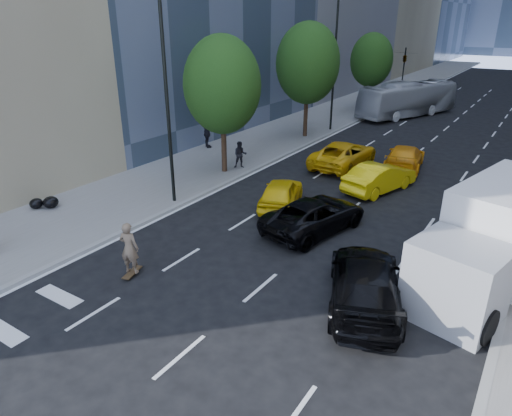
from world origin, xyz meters
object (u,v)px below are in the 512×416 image
Objects in this scene: skateboarder at (130,251)px; black_sedan_lincoln at (315,215)px; black_sedan_mercedes at (365,282)px; city_bus at (408,99)px; box_truck at (496,238)px.

skateboarder is 7.73m from black_sedan_lincoln.
black_sedan_mercedes is 0.49× the size of city_bus.
box_truck is at bearing -172.37° from black_sedan_lincoln.
box_truck reaches higher than black_sedan_lincoln.
black_sedan_mercedes is at bearing -176.18° from skateboarder.
black_sedan_mercedes is 4.63m from box_truck.
black_sedan_mercedes is (3.70, -4.00, 0.07)m from black_sedan_lincoln.
skateboarder is 0.36× the size of black_sedan_mercedes.
box_truck is (10.48, -26.89, 0.24)m from city_bus.
black_sedan_lincoln is at bearing -135.40° from skateboarder.
city_bus is (0.00, 32.99, 0.57)m from skateboarder.
black_sedan_lincoln is at bearing -59.80° from city_bus.
city_bus reaches higher than black_sedan_lincoln.
city_bus is 28.86m from box_truck.
box_truck is (6.78, -0.69, 1.05)m from black_sedan_lincoln.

